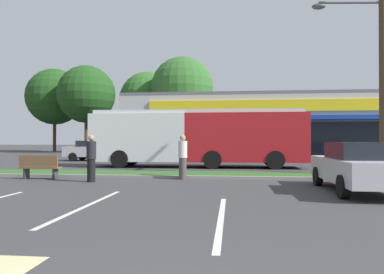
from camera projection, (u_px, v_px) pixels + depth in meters
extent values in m
cube|color=#2D5B23|center=(218.00, 175.00, 15.91)|extent=(56.00, 2.20, 0.12)
cube|color=gray|center=(216.00, 177.00, 14.70)|extent=(56.00, 0.24, 0.12)
cube|color=silver|center=(87.00, 206.00, 8.68)|extent=(0.12, 4.80, 0.01)
cube|color=silver|center=(221.00, 218.00, 7.31)|extent=(0.12, 4.80, 0.01)
cube|color=#BCB7AD|center=(269.00, 128.00, 37.65)|extent=(27.71, 12.45, 5.52)
cube|color=black|center=(277.00, 139.00, 31.41)|extent=(23.28, 0.08, 2.87)
cube|color=#14389E|center=(278.00, 118.00, 30.77)|extent=(26.05, 1.40, 0.35)
cube|color=yellow|center=(277.00, 105.00, 31.40)|extent=(22.17, 0.16, 0.99)
cube|color=slate|center=(269.00, 100.00, 37.68)|extent=(27.71, 12.45, 0.30)
cylinder|color=#473323|center=(55.00, 135.00, 50.57)|extent=(0.44, 0.44, 4.66)
sphere|color=#1E4719|center=(55.00, 97.00, 50.62)|extent=(7.66, 7.66, 7.66)
cylinder|color=#473323|center=(86.00, 134.00, 46.21)|extent=(0.44, 0.44, 4.63)
sphere|color=#1E4719|center=(86.00, 94.00, 46.26)|extent=(7.22, 7.22, 7.22)
cylinder|color=#473323|center=(147.00, 136.00, 49.86)|extent=(0.44, 0.44, 4.23)
sphere|color=#2D6026|center=(147.00, 100.00, 49.90)|extent=(7.52, 7.52, 7.52)
cylinder|color=#473323|center=(182.00, 132.00, 45.20)|extent=(0.44, 0.44, 5.12)
sphere|color=#2D6026|center=(182.00, 88.00, 45.25)|extent=(7.64, 7.64, 7.64)
cylinder|color=#4C3826|center=(383.00, 56.00, 14.98)|extent=(0.30, 0.30, 9.97)
cylinder|color=#59595B|center=(351.00, 3.00, 15.02)|extent=(2.60, 0.35, 0.10)
ellipsoid|color=#59595B|center=(319.00, 6.00, 15.03)|extent=(0.56, 0.32, 0.24)
cube|color=#AD191E|center=(246.00, 138.00, 20.84)|extent=(6.68, 2.57, 2.70)
cube|color=silver|center=(141.00, 138.00, 21.51)|extent=(5.47, 2.57, 2.70)
cube|color=silver|center=(198.00, 112.00, 21.15)|extent=(11.65, 2.33, 0.20)
cube|color=black|center=(200.00, 130.00, 22.44)|extent=(11.16, 0.10, 1.19)
cube|color=black|center=(96.00, 132.00, 21.82)|extent=(0.07, 2.17, 1.51)
cylinder|color=black|center=(120.00, 159.00, 20.43)|extent=(1.00, 0.30, 1.00)
cylinder|color=black|center=(131.00, 157.00, 22.77)|extent=(1.00, 0.30, 1.00)
cylinder|color=black|center=(212.00, 160.00, 19.86)|extent=(1.00, 0.30, 1.00)
cylinder|color=black|center=(215.00, 158.00, 22.19)|extent=(1.00, 0.30, 1.00)
cylinder|color=black|center=(275.00, 160.00, 19.49)|extent=(1.00, 0.30, 1.00)
cylinder|color=black|center=(271.00, 158.00, 21.82)|extent=(1.00, 0.30, 1.00)
cube|color=brown|center=(41.00, 168.00, 14.71)|extent=(1.60, 0.45, 0.06)
cube|color=brown|center=(38.00, 161.00, 14.52)|extent=(1.60, 0.06, 0.44)
cube|color=#333338|center=(55.00, 173.00, 14.64)|extent=(0.08, 0.36, 0.45)
cube|color=#333338|center=(26.00, 173.00, 14.78)|extent=(0.08, 0.36, 0.45)
cube|color=maroon|center=(185.00, 153.00, 27.06)|extent=(4.50, 1.72, 0.62)
cube|color=black|center=(188.00, 146.00, 27.04)|extent=(2.03, 1.51, 0.44)
cylinder|color=black|center=(164.00, 157.00, 26.39)|extent=(0.64, 0.22, 0.64)
cylinder|color=black|center=(168.00, 156.00, 28.02)|extent=(0.64, 0.22, 0.64)
cylinder|color=black|center=(203.00, 158.00, 26.09)|extent=(0.64, 0.22, 0.64)
cylinder|color=black|center=(204.00, 157.00, 27.72)|extent=(0.64, 0.22, 0.64)
cube|color=#B7B7BC|center=(95.00, 152.00, 27.76)|extent=(4.46, 1.82, 0.75)
cube|color=black|center=(93.00, 144.00, 27.79)|extent=(2.01, 1.60, 0.45)
cylinder|color=black|center=(117.00, 156.00, 28.46)|extent=(0.64, 0.22, 0.64)
cylinder|color=black|center=(109.00, 157.00, 26.75)|extent=(0.64, 0.22, 0.64)
cylinder|color=black|center=(82.00, 156.00, 28.76)|extent=(0.64, 0.22, 0.64)
cylinder|color=black|center=(73.00, 157.00, 27.04)|extent=(0.64, 0.22, 0.64)
cube|color=#B7B7BC|center=(359.00, 170.00, 11.04)|extent=(1.88, 4.63, 0.68)
cube|color=black|center=(362.00, 151.00, 10.82)|extent=(1.65, 2.09, 0.49)
cylinder|color=black|center=(318.00, 176.00, 12.56)|extent=(0.22, 0.64, 0.64)
cylinder|color=black|center=(372.00, 177.00, 12.37)|extent=(0.22, 0.64, 0.64)
cylinder|color=black|center=(343.00, 187.00, 9.71)|extent=(0.22, 0.64, 0.64)
cube|color=navy|center=(357.00, 153.00, 25.54)|extent=(4.55, 1.80, 0.69)
cube|color=black|center=(354.00, 145.00, 25.57)|extent=(2.05, 1.58, 0.43)
cylinder|color=black|center=(374.00, 157.00, 26.24)|extent=(0.64, 0.22, 0.64)
cylinder|color=black|center=(384.00, 159.00, 24.54)|extent=(0.64, 0.22, 0.64)
cylinder|color=black|center=(333.00, 157.00, 26.54)|extent=(0.64, 0.22, 0.64)
cylinder|color=black|center=(340.00, 158.00, 24.84)|extent=(0.64, 0.22, 0.64)
cylinder|color=black|center=(91.00, 171.00, 13.67)|extent=(0.30, 0.30, 0.85)
cylinder|color=black|center=(91.00, 150.00, 13.68)|extent=(0.35, 0.35, 0.67)
sphere|color=tan|center=(91.00, 138.00, 13.68)|extent=(0.23, 0.23, 0.23)
cylinder|color=#47423D|center=(183.00, 169.00, 14.53)|extent=(0.30, 0.30, 0.85)
cylinder|color=silver|center=(183.00, 149.00, 14.54)|extent=(0.35, 0.35, 0.67)
sphere|color=tan|center=(183.00, 138.00, 14.54)|extent=(0.23, 0.23, 0.23)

